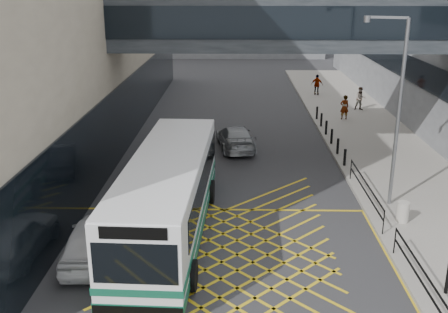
# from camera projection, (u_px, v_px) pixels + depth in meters

# --- Properties ---
(ground) EXTENTS (120.00, 120.00, 0.00)m
(ground) POSITION_uv_depth(u_px,v_px,m) (222.00, 262.00, 18.43)
(ground) COLOR #333335
(skybridge) EXTENTS (20.00, 4.10, 3.00)m
(skybridge) POSITION_uv_depth(u_px,v_px,m) (285.00, 20.00, 27.40)
(skybridge) COLOR #2C3136
(skybridge) RESTS_ON ground
(pavement) EXTENTS (6.00, 54.00, 0.16)m
(pavement) POSITION_uv_depth(u_px,v_px,m) (373.00, 140.00, 32.46)
(pavement) COLOR gray
(pavement) RESTS_ON ground
(box_junction) EXTENTS (12.00, 9.00, 0.01)m
(box_junction) POSITION_uv_depth(u_px,v_px,m) (222.00, 262.00, 18.43)
(box_junction) COLOR gold
(box_junction) RESTS_ON ground
(bus) EXTENTS (3.22, 11.64, 3.24)m
(bus) POSITION_uv_depth(u_px,v_px,m) (169.00, 193.00, 19.96)
(bus) COLOR white
(bus) RESTS_ON ground
(car_white) EXTENTS (2.20, 4.94, 1.55)m
(car_white) POSITION_uv_depth(u_px,v_px,m) (95.00, 238.00, 18.52)
(car_white) COLOR white
(car_white) RESTS_ON ground
(car_dark) EXTENTS (2.96, 4.97, 1.46)m
(car_dark) POSITION_uv_depth(u_px,v_px,m) (165.00, 159.00, 26.99)
(car_dark) COLOR black
(car_dark) RESTS_ON ground
(car_silver) EXTENTS (2.64, 4.93, 1.46)m
(car_silver) POSITION_uv_depth(u_px,v_px,m) (236.00, 137.00, 30.86)
(car_silver) COLOR gray
(car_silver) RESTS_ON ground
(street_lamp) EXTENTS (1.78, 0.74, 7.94)m
(street_lamp) POSITION_uv_depth(u_px,v_px,m) (395.00, 102.00, 21.57)
(street_lamp) COLOR slate
(street_lamp) RESTS_ON pavement
(litter_bin) EXTENTS (0.49, 0.49, 0.85)m
(litter_bin) POSITION_uv_depth(u_px,v_px,m) (403.00, 212.00, 21.08)
(litter_bin) COLOR #ADA89E
(litter_bin) RESTS_ON pavement
(kerb_railings) EXTENTS (0.05, 12.54, 1.00)m
(kerb_railings) POSITION_uv_depth(u_px,v_px,m) (386.00, 219.00, 19.72)
(kerb_railings) COLOR black
(kerb_railings) RESTS_ON pavement
(bollards) EXTENTS (0.14, 10.14, 0.90)m
(bollards) POSITION_uv_depth(u_px,v_px,m) (329.00, 132.00, 32.35)
(bollards) COLOR black
(bollards) RESTS_ON pavement
(pedestrian_a) EXTENTS (0.76, 0.59, 1.72)m
(pedestrian_a) POSITION_uv_depth(u_px,v_px,m) (344.00, 107.00, 36.91)
(pedestrian_a) COLOR gray
(pedestrian_a) RESTS_ON pavement
(pedestrian_b) EXTENTS (0.89, 0.57, 1.74)m
(pedestrian_b) POSITION_uv_depth(u_px,v_px,m) (360.00, 99.00, 39.65)
(pedestrian_b) COLOR gray
(pedestrian_b) RESTS_ON pavement
(pedestrian_c) EXTENTS (1.14, 0.82, 1.74)m
(pedestrian_c) POSITION_uv_depth(u_px,v_px,m) (317.00, 85.00, 45.08)
(pedestrian_c) COLOR gray
(pedestrian_c) RESTS_ON pavement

